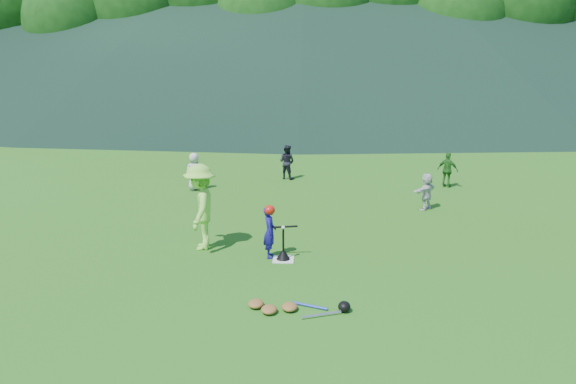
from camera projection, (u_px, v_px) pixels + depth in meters
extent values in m
plane|color=#2F5E15|center=(283.00, 260.00, 12.17)|extent=(120.00, 120.00, 0.00)
cube|color=silver|center=(283.00, 259.00, 12.17)|extent=(0.45, 0.45, 0.02)
sphere|color=white|center=(283.00, 227.00, 11.99)|extent=(0.08, 0.08, 0.08)
imported|color=navy|center=(270.00, 232.00, 12.21)|extent=(0.32, 0.45, 1.15)
imported|color=#8BE643|center=(200.00, 207.00, 12.68)|extent=(0.80, 1.31, 1.96)
imported|color=#BEBEBE|center=(195.00, 172.00, 18.25)|extent=(0.72, 0.64, 1.23)
imported|color=black|center=(287.00, 162.00, 19.88)|extent=(0.74, 0.68, 1.22)
imported|color=#25681F|center=(448.00, 170.00, 18.63)|extent=(0.73, 0.60, 1.17)
imported|color=silver|center=(426.00, 192.00, 15.98)|extent=(0.92, 0.91, 1.06)
cone|color=black|center=(283.00, 255.00, 12.15)|extent=(0.30, 0.30, 0.18)
cylinder|color=black|center=(283.00, 240.00, 12.06)|extent=(0.04, 0.04, 0.50)
ellipsoid|color=red|center=(269.00, 210.00, 12.10)|extent=(0.24, 0.26, 0.22)
cylinder|color=black|center=(283.00, 227.00, 12.16)|extent=(0.62, 0.10, 0.07)
ellipsoid|color=olive|center=(269.00, 309.00, 9.67)|extent=(0.28, 0.34, 0.13)
ellipsoid|color=olive|center=(290.00, 307.00, 9.78)|extent=(0.28, 0.34, 0.13)
ellipsoid|color=olive|center=(256.00, 304.00, 9.90)|extent=(0.28, 0.34, 0.13)
cylinder|color=silver|center=(321.00, 315.00, 9.55)|extent=(0.70, 0.30, 0.06)
cylinder|color=#263FA5|center=(310.00, 306.00, 9.90)|extent=(0.65, 0.30, 0.05)
ellipsoid|color=black|center=(344.00, 307.00, 9.71)|extent=(0.22, 0.24, 0.19)
cube|color=gray|center=(303.00, 109.00, 39.18)|extent=(70.00, 0.03, 1.20)
cube|color=yellow|center=(303.00, 99.00, 39.03)|extent=(70.00, 0.08, 0.08)
cylinder|color=gray|center=(303.00, 109.00, 39.18)|extent=(0.07, 0.07, 1.30)
cylinder|color=#382314|center=(34.00, 80.00, 46.48)|extent=(0.56, 0.56, 4.34)
cylinder|color=#382314|center=(77.00, 90.00, 43.52)|extent=(0.56, 0.56, 3.18)
ellipsoid|color=#164711|center=(71.00, 22.00, 42.30)|extent=(6.92, 6.92, 7.95)
cylinder|color=#382314|center=(144.00, 85.00, 44.71)|extent=(0.56, 0.56, 3.78)
ellipsoid|color=#164711|center=(139.00, 6.00, 43.27)|extent=(8.21, 8.21, 9.44)
cylinder|color=#382314|center=(207.00, 80.00, 45.90)|extent=(0.56, 0.56, 4.38)
cylinder|color=#382314|center=(262.00, 90.00, 42.94)|extent=(0.56, 0.56, 3.22)
ellipsoid|color=#164711|center=(261.00, 21.00, 41.72)|extent=(6.99, 6.99, 8.04)
cylinder|color=#382314|center=(324.00, 85.00, 44.14)|extent=(0.56, 0.56, 3.81)
ellipsoid|color=#164711|center=(326.00, 5.00, 42.68)|extent=(8.28, 8.28, 9.53)
cylinder|color=#382314|center=(383.00, 81.00, 45.33)|extent=(0.56, 0.56, 4.41)
cylinder|color=#382314|center=(452.00, 90.00, 42.37)|extent=(0.56, 0.56, 3.25)
ellipsoid|color=#164711|center=(457.00, 19.00, 41.13)|extent=(7.07, 7.07, 8.13)
cylinder|color=#382314|center=(510.00, 85.00, 43.57)|extent=(0.56, 0.56, 3.85)
ellipsoid|color=#164711|center=(517.00, 3.00, 42.10)|extent=(8.36, 8.36, 9.61)
cylinder|color=#382314|center=(565.00, 81.00, 44.76)|extent=(0.56, 0.56, 4.44)
cone|color=black|center=(12.00, 15.00, 85.25)|extent=(80.00, 80.00, 20.00)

